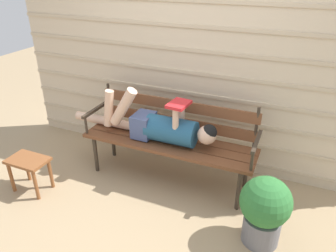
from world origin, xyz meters
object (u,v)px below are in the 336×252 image
Objects in this scene: park_bench at (171,135)px; footstool at (29,166)px; reclining_person at (159,126)px; potted_plant at (265,209)px.

footstool is at bearing -147.01° from park_bench.
reclining_person is 1.31m from potted_plant.
reclining_person is at bearing -145.89° from park_bench.
potted_plant is (1.08, -0.57, -0.17)m from park_bench.
park_bench is 2.90× the size of potted_plant.
park_bench is at bearing 152.16° from potted_plant.
potted_plant is at bearing -27.84° from park_bench.
park_bench is 1.08× the size of reclining_person.
footstool is (-1.13, -0.73, -0.35)m from reclining_person.
park_bench is 0.17m from reclining_person.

